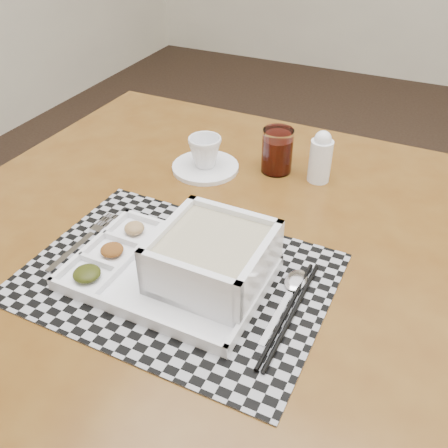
% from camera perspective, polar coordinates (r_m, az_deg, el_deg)
% --- Properties ---
extents(floor, '(5.00, 5.00, 0.00)m').
position_cam_1_polar(floor, '(2.04, 20.24, -9.10)').
color(floor, black).
rests_on(floor, ground).
extents(dining_table, '(1.10, 1.10, 0.81)m').
position_cam_1_polar(dining_table, '(0.98, -2.19, -5.25)').
color(dining_table, '#55300F').
rests_on(dining_table, ground).
extents(placemat, '(0.50, 0.37, 0.00)m').
position_cam_1_polar(placemat, '(0.84, -5.40, -6.01)').
color(placemat, '#95959C').
rests_on(placemat, dining_table).
extents(serving_tray, '(0.32, 0.22, 0.10)m').
position_cam_1_polar(serving_tray, '(0.81, -2.82, -4.50)').
color(serving_tray, white).
rests_on(serving_tray, placemat).
extents(fork, '(0.02, 0.19, 0.00)m').
position_cam_1_polar(fork, '(0.95, -15.67, -1.74)').
color(fork, silver).
rests_on(fork, placemat).
extents(spoon, '(0.04, 0.18, 0.01)m').
position_cam_1_polar(spoon, '(0.82, 7.93, -6.99)').
color(spoon, silver).
rests_on(spoon, placemat).
extents(chopsticks, '(0.02, 0.24, 0.01)m').
position_cam_1_polar(chopsticks, '(0.78, 7.50, -10.06)').
color(chopsticks, black).
rests_on(chopsticks, placemat).
extents(saucer, '(0.15, 0.15, 0.01)m').
position_cam_1_polar(saucer, '(1.13, -2.14, 6.50)').
color(saucer, white).
rests_on(saucer, dining_table).
extents(cup, '(0.08, 0.08, 0.07)m').
position_cam_1_polar(cup, '(1.11, -2.18, 8.25)').
color(cup, white).
rests_on(cup, saucer).
extents(juice_glass, '(0.07, 0.07, 0.10)m').
position_cam_1_polar(juice_glass, '(1.11, 6.09, 8.15)').
color(juice_glass, white).
rests_on(juice_glass, dining_table).
extents(creamer_bottle, '(0.05, 0.05, 0.12)m').
position_cam_1_polar(creamer_bottle, '(1.09, 10.98, 7.51)').
color(creamer_bottle, white).
rests_on(creamer_bottle, dining_table).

